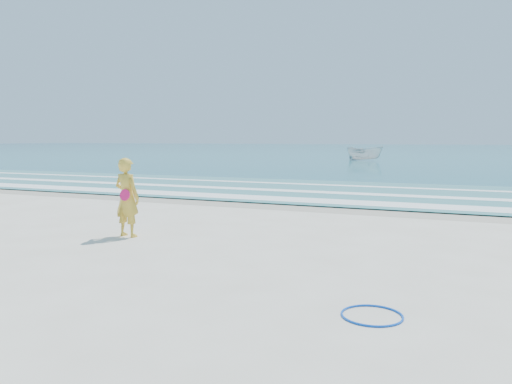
% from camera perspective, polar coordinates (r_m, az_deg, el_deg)
% --- Properties ---
extents(ground, '(400.00, 400.00, 0.00)m').
position_cam_1_polar(ground, '(8.99, -11.45, -8.81)').
color(ground, silver).
rests_on(ground, ground).
extents(wet_sand, '(400.00, 2.40, 0.00)m').
position_cam_1_polar(wet_sand, '(17.03, 6.01, -1.67)').
color(wet_sand, '#B2A893').
rests_on(wet_sand, ground).
extents(ocean, '(400.00, 190.00, 0.04)m').
position_cam_1_polar(ocean, '(112.26, 20.72, 4.55)').
color(ocean, '#19727F').
rests_on(ocean, ground).
extents(shallow, '(400.00, 10.00, 0.01)m').
position_cam_1_polar(shallow, '(21.82, 9.90, 0.09)').
color(shallow, '#59B7AD').
rests_on(shallow, ocean).
extents(foam_near, '(400.00, 1.40, 0.01)m').
position_cam_1_polar(foam_near, '(18.26, 7.22, -1.00)').
color(foam_near, white).
rests_on(foam_near, shallow).
extents(foam_mid, '(400.00, 0.90, 0.01)m').
position_cam_1_polar(foam_mid, '(21.04, 9.40, -0.09)').
color(foam_mid, white).
rests_on(foam_mid, shallow).
extents(foam_far, '(400.00, 0.60, 0.01)m').
position_cam_1_polar(foam_far, '(24.25, 11.27, 0.68)').
color(foam_far, white).
rests_on(foam_far, shallow).
extents(hoop, '(0.99, 0.99, 0.03)m').
position_cam_1_polar(hoop, '(6.83, 13.12, -13.56)').
color(hoop, blue).
rests_on(hoop, ground).
extents(boat, '(4.19, 2.34, 1.53)m').
position_cam_1_polar(boat, '(53.21, 12.31, 4.36)').
color(boat, silver).
rests_on(boat, ocean).
extents(woman, '(0.72, 0.51, 1.86)m').
position_cam_1_polar(woman, '(12.05, -14.53, -0.60)').
color(woman, gold).
rests_on(woman, ground).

